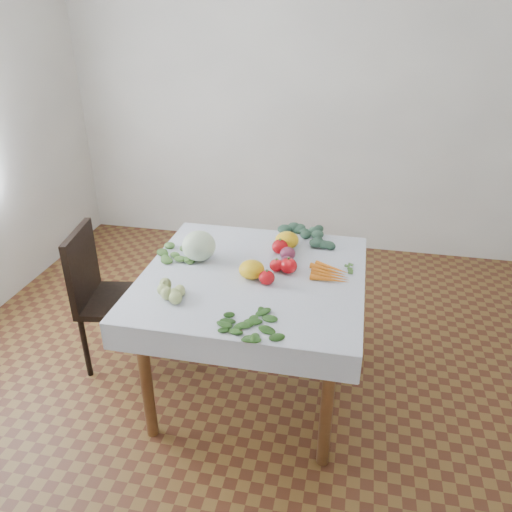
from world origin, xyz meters
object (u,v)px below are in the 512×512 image
at_px(cabbage, 199,246).
at_px(heirloom_back, 287,240).
at_px(chair, 102,289).
at_px(table, 253,291).
at_px(carrot_bunch, 329,273).

distance_m(cabbage, heirloom_back, 0.50).
bearing_deg(chair, table, -5.48).
relative_size(table, heirloom_back, 7.47).
distance_m(chair, heirloom_back, 1.12).
xyz_separation_m(chair, heirloom_back, (1.05, 0.25, 0.30)).
relative_size(chair, heirloom_back, 6.49).
bearing_deg(cabbage, table, -17.85).
bearing_deg(carrot_bunch, table, -170.63).
xyz_separation_m(table, heirloom_back, (0.12, 0.34, 0.15)).
xyz_separation_m(chair, carrot_bunch, (1.31, -0.03, 0.27)).
relative_size(cabbage, heirloom_back, 1.35).
xyz_separation_m(table, cabbage, (-0.32, 0.10, 0.18)).
bearing_deg(carrot_bunch, cabbage, 176.83).
xyz_separation_m(heirloom_back, carrot_bunch, (0.26, -0.28, -0.03)).
bearing_deg(table, chair, 174.52).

